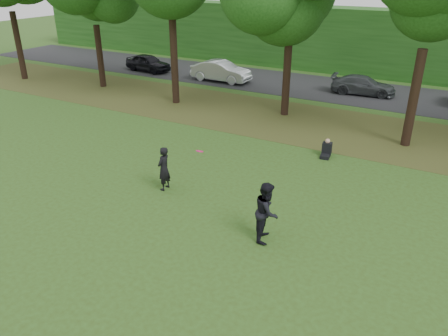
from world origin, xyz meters
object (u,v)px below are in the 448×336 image
Objects in this scene: player_left at (164,169)px; frisbee at (200,151)px; player_right at (267,211)px; seated_person at (326,150)px.

player_left is 2.45m from frisbee.
seated_person is at bearing -12.53° from player_right.
player_right is at bearing -13.15° from frisbee.
player_right is 2.40× the size of seated_person.
player_right reaches higher than seated_person.
frisbee is (1.99, -0.51, 1.33)m from player_left.
player_left is 0.89× the size of player_right.
player_left is 2.13× the size of seated_person.
player_left is at bearing 165.60° from frisbee.
frisbee is 7.51m from seated_person.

